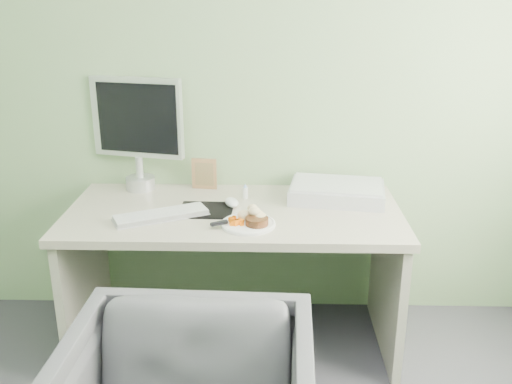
{
  "coord_description": "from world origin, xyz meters",
  "views": [
    {
      "loc": [
        0.17,
        -0.91,
        1.73
      ],
      "look_at": [
        0.11,
        1.5,
        0.87
      ],
      "focal_mm": 40.0,
      "sensor_mm": 36.0,
      "label": 1
    }
  ],
  "objects_px": {
    "plate": "(248,224)",
    "monitor": "(138,127)",
    "desk": "(234,245)",
    "scanner": "(337,192)"
  },
  "relations": [
    {
      "from": "plate",
      "to": "monitor",
      "type": "height_order",
      "value": "monitor"
    },
    {
      "from": "desk",
      "to": "monitor",
      "type": "bearing_deg",
      "value": 148.32
    },
    {
      "from": "plate",
      "to": "monitor",
      "type": "xyz_separation_m",
      "value": [
        -0.59,
        0.5,
        0.32
      ]
    },
    {
      "from": "plate",
      "to": "desk",
      "type": "bearing_deg",
      "value": 112.43
    },
    {
      "from": "plate",
      "to": "monitor",
      "type": "bearing_deg",
      "value": 139.58
    },
    {
      "from": "scanner",
      "to": "monitor",
      "type": "bearing_deg",
      "value": -179.83
    },
    {
      "from": "desk",
      "to": "plate",
      "type": "xyz_separation_m",
      "value": [
        0.08,
        -0.19,
        0.19
      ]
    },
    {
      "from": "desk",
      "to": "plate",
      "type": "relative_size",
      "value": 6.55
    },
    {
      "from": "monitor",
      "to": "scanner",
      "type": "bearing_deg",
      "value": 4.25
    },
    {
      "from": "plate",
      "to": "monitor",
      "type": "distance_m",
      "value": 0.84
    }
  ]
}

